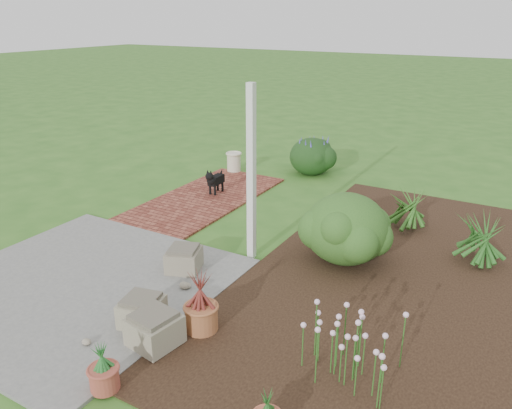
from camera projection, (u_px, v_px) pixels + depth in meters
The scene contains 17 objects.
ground at pixel (231, 255), 7.35m from camera, with size 80.00×80.00×0.00m, color #2F611E.
concrete_patio at pixel (78, 284), 6.51m from camera, with size 3.50×3.50×0.04m, color slate.
brick_path at pixel (206, 198), 9.55m from camera, with size 1.60×3.50×0.04m, color maroon.
garden_bed at pixel (410, 282), 6.58m from camera, with size 4.00×7.00×0.03m, color black.
veranda_post at pixel (251, 175), 6.84m from camera, with size 0.10×0.10×2.50m, color white.
stone_trough_near at pixel (142, 312), 5.61m from camera, with size 0.43×0.43×0.29m, color #7A765A.
stone_trough_mid at pixel (155, 331), 5.26m from camera, with size 0.47×0.47×0.31m, color #78725B.
stone_trough_far at pixel (184, 260), 6.80m from camera, with size 0.43×0.43×0.29m, color #79715C.
black_dog at pixel (215, 180), 9.64m from camera, with size 0.17×0.55×0.47m.
cream_ceramic_urn at pixel (234, 162), 11.08m from camera, with size 0.30×0.30×0.40m, color beige.
evergreen_shrub at pixel (346, 227), 6.98m from camera, with size 1.18×1.18×1.01m, color #093611.
agapanthus_clump_back at pixel (480, 234), 6.92m from camera, with size 0.94×0.94×0.85m, color #12400F, non-canonical shape.
agapanthus_clump_front at pixel (408, 205), 8.06m from camera, with size 0.89×0.89×0.79m, color #113D11, non-canonical shape.
pink_flower_patch at pixel (348, 341), 4.83m from camera, with size 1.02×1.02×0.65m, color #113D0F, non-canonical shape.
terracotta_pot_bronze at pixel (201, 318), 5.52m from camera, with size 0.36×0.36×0.30m, color #A05D36.
terracotta_pot_small_right at pixel (104, 378), 4.64m from camera, with size 0.27×0.27×0.23m, color #A04536.
purple_flowering_bush at pixel (312, 155), 10.95m from camera, with size 0.97×0.97×0.82m, color black.
Camera 1 is at (3.63, -5.52, 3.32)m, focal length 35.00 mm.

